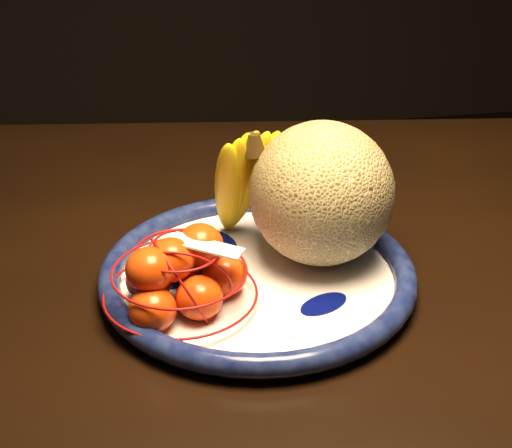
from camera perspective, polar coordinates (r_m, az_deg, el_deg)
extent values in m
cube|color=black|center=(0.90, -14.20, -4.44)|extent=(1.60, 1.09, 0.04)
cylinder|color=black|center=(1.49, 17.44, -7.94)|extent=(0.06, 0.06, 0.71)
cylinder|color=white|center=(0.84, 0.12, -4.14)|extent=(0.31, 0.31, 0.01)
torus|color=#050A39|center=(0.83, 0.12, -3.53)|extent=(0.34, 0.34, 0.02)
cylinder|color=white|center=(0.84, 0.12, -4.38)|extent=(0.15, 0.15, 0.00)
ellipsoid|color=#020852|center=(0.79, 4.94, -5.82)|extent=(0.13, 0.10, 0.00)
ellipsoid|color=#020852|center=(0.90, -2.51, -1.23)|extent=(0.09, 0.11, 0.00)
ellipsoid|color=#020852|center=(0.82, -6.59, -4.32)|extent=(0.09, 0.05, 0.00)
sphere|color=olive|center=(0.83, 4.80, 2.23)|extent=(0.16, 0.16, 0.16)
ellipsoid|color=yellow|center=(0.86, -2.02, 2.95)|extent=(0.04, 0.09, 0.15)
ellipsoid|color=yellow|center=(0.86, -1.64, 3.10)|extent=(0.04, 0.09, 0.15)
ellipsoid|color=yellow|center=(0.87, -1.36, 3.26)|extent=(0.05, 0.08, 0.15)
ellipsoid|color=yellow|center=(0.87, -1.07, 3.35)|extent=(0.07, 0.08, 0.15)
ellipsoid|color=yellow|center=(0.87, -0.69, 3.37)|extent=(0.08, 0.08, 0.15)
ellipsoid|color=yellow|center=(0.88, -0.33, 3.43)|extent=(0.09, 0.08, 0.15)
cone|color=black|center=(0.84, -1.23, 7.23)|extent=(0.03, 0.03, 0.02)
ellipsoid|color=#FF5716|center=(0.75, -7.54, -6.17)|extent=(0.05, 0.05, 0.04)
ellipsoid|color=#FF5716|center=(0.76, -4.15, -5.37)|extent=(0.05, 0.05, 0.04)
ellipsoid|color=#FF5716|center=(0.80, -2.33, -3.70)|extent=(0.05, 0.05, 0.04)
ellipsoid|color=#FF5716|center=(0.79, -7.79, -4.10)|extent=(0.05, 0.05, 0.04)
ellipsoid|color=#FF5716|center=(0.82, -4.78, -2.89)|extent=(0.05, 0.05, 0.04)
ellipsoid|color=#FF5716|center=(0.76, -6.20, -2.60)|extent=(0.05, 0.05, 0.04)
ellipsoid|color=#FF5716|center=(0.78, -4.08, -1.52)|extent=(0.05, 0.05, 0.04)
ellipsoid|color=#FF5716|center=(0.75, -7.74, -3.30)|extent=(0.05, 0.05, 0.04)
torus|color=#A10F0E|center=(0.79, -5.51, -5.03)|extent=(0.21, 0.21, 0.00)
torus|color=#A10F0E|center=(0.77, -5.60, -3.43)|extent=(0.18, 0.18, 0.00)
torus|color=#A10F0E|center=(0.76, -5.68, -1.89)|extent=(0.11, 0.11, 0.00)
torus|color=#A10F0E|center=(0.78, -5.55, -4.20)|extent=(0.11, 0.11, 0.10)
torus|color=#A10F0E|center=(0.78, -5.55, -4.20)|extent=(0.07, 0.11, 0.10)
torus|color=#A10F0E|center=(0.78, -5.55, -4.20)|extent=(0.11, 0.07, 0.10)
cube|color=white|center=(0.76, -3.66, -1.59)|extent=(0.08, 0.06, 0.01)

